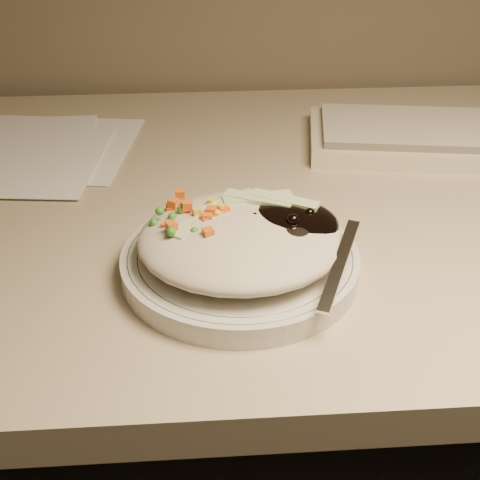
{
  "coord_description": "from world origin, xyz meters",
  "views": [
    {
      "loc": [
        -0.12,
        0.69,
        1.11
      ],
      "look_at": [
        -0.08,
        1.22,
        0.78
      ],
      "focal_mm": 50.0,
      "sensor_mm": 36.0,
      "label": 1
    }
  ],
  "objects": [
    {
      "name": "desk",
      "position": [
        0.0,
        1.38,
        0.54
      ],
      "size": [
        1.4,
        0.7,
        0.74
      ],
      "color": "tan",
      "rests_on": "ground"
    },
    {
      "name": "plate",
      "position": [
        -0.08,
        1.22,
        0.75
      ],
      "size": [
        0.23,
        0.23,
        0.02
      ],
      "primitive_type": "cylinder",
      "color": "silver",
      "rests_on": "desk"
    },
    {
      "name": "plate_rim",
      "position": [
        -0.08,
        1.22,
        0.76
      ],
      "size": [
        0.22,
        0.22,
        0.0
      ],
      "color": "#144723",
      "rests_on": "plate"
    },
    {
      "name": "meal",
      "position": [
        -0.07,
        1.22,
        0.78
      ],
      "size": [
        0.21,
        0.19,
        0.05
      ],
      "color": "#BFB49B",
      "rests_on": "plate"
    }
  ]
}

